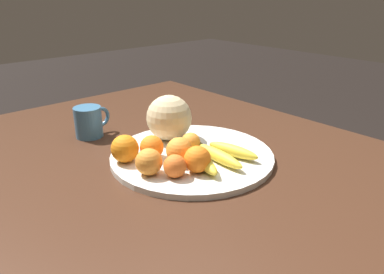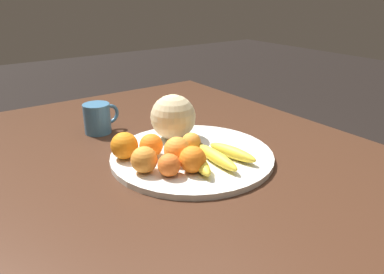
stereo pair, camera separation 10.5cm
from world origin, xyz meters
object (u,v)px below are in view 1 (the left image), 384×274
orange_front_left (152,147)px  orange_back_right (175,166)px  orange_front_right (191,142)px  orange_side_extra (197,159)px  orange_mid_center (179,150)px  ceramic_mug (89,122)px  banana_bunch (217,156)px  melon (169,118)px  kitchen_table (179,183)px  orange_top_small (149,162)px  fruit_bowl (192,156)px  orange_back_left (125,149)px

orange_front_left → orange_back_right: bearing=-9.5°
orange_front_right → orange_side_extra: bearing=-33.7°
orange_mid_center → ceramic_mug: 0.38m
banana_bunch → melon: bearing=-177.9°
kitchen_table → orange_back_right: bearing=-43.2°
orange_top_small → orange_side_extra: same height
orange_back_right → ceramic_mug: ceramic_mug is taller
fruit_bowl → melon: 0.15m
fruit_bowl → ceramic_mug: bearing=-158.9°
melon → orange_mid_center: 0.18m
fruit_bowl → orange_mid_center: orange_mid_center is taller
fruit_bowl → orange_side_extra: 0.12m
orange_mid_center → orange_back_right: (0.05, -0.06, -0.01)m
melon → orange_mid_center: melon is taller
fruit_bowl → orange_mid_center: size_ratio=6.49×
orange_back_right → banana_bunch: bearing=85.9°
orange_back_left → orange_back_right: orange_back_left is taller
melon → orange_back_right: (0.20, -0.14, -0.04)m
banana_bunch → orange_back_right: orange_back_right is taller
orange_back_right → orange_top_small: size_ratio=0.85×
orange_mid_center → ceramic_mug: ceramic_mug is taller
orange_mid_center → ceramic_mug: size_ratio=0.56×
kitchen_table → orange_front_left: (-0.02, -0.08, 0.13)m
melon → orange_front_left: melon is taller
orange_front_right → orange_mid_center: (0.04, -0.07, 0.01)m
melon → orange_back_left: melon is taller
banana_bunch → orange_back_right: (-0.01, -0.14, 0.01)m
banana_bunch → orange_side_extra: orange_side_extra is taller
orange_back_right → orange_mid_center: bearing=132.4°
kitchen_table → orange_mid_center: (0.05, -0.04, 0.14)m
fruit_bowl → orange_back_left: orange_back_left is taller
banana_bunch → ceramic_mug: bearing=-157.5°
melon → orange_mid_center: (0.15, -0.08, -0.03)m
orange_front_right → orange_back_left: bearing=-111.0°
orange_side_extra → ceramic_mug: ceramic_mug is taller
melon → orange_side_extra: size_ratio=2.00×
kitchen_table → orange_front_left: size_ratio=22.77×
orange_front_right → orange_side_extra: size_ratio=0.81×
banana_bunch → orange_top_small: (-0.06, -0.18, 0.02)m
fruit_bowl → orange_back_right: orange_back_right is taller
kitchen_table → banana_bunch: size_ratio=7.97×
melon → orange_front_left: size_ratio=2.11×
orange_side_extra → orange_front_left: bearing=-164.8°
banana_bunch → orange_front_left: (-0.14, -0.12, 0.01)m
orange_front_left → orange_top_small: 0.10m
fruit_bowl → ceramic_mug: 0.38m
orange_front_left → ceramic_mug: ceramic_mug is taller
orange_front_right → orange_mid_center: bearing=-63.9°
orange_side_extra → kitchen_table: bearing=161.6°
banana_bunch → orange_mid_center: (-0.06, -0.08, 0.02)m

